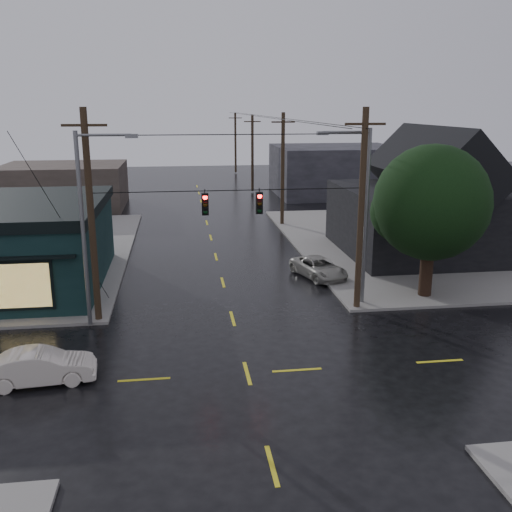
{
  "coord_description": "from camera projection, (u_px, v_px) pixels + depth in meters",
  "views": [
    {
      "loc": [
        -2.44,
        -20.35,
        10.21
      ],
      "look_at": [
        1.17,
        5.99,
        3.17
      ],
      "focal_mm": 40.0,
      "sensor_mm": 36.0,
      "label": 1
    }
  ],
  "objects": [
    {
      "name": "utility_pole_far_c",
      "position": [
        236.0,
        173.0,
        88.4
      ],
      "size": [
        2.0,
        0.32,
        9.15
      ],
      "primitive_type": null,
      "color": "black",
      "rests_on": "ground"
    },
    {
      "name": "utility_pole_nw",
      "position": [
        99.0,
        321.0,
        27.8
      ],
      "size": [
        2.0,
        0.32,
        10.15
      ],
      "primitive_type": null,
      "color": "black",
      "rests_on": "ground"
    },
    {
      "name": "suv_silver",
      "position": [
        319.0,
        268.0,
        34.8
      ],
      "size": [
        3.25,
        4.78,
        1.22
      ],
      "primitive_type": "imported",
      "rotation": [
        0.0,
        0.0,
        0.31
      ],
      "color": "#99968D",
      "rests_on": "ground"
    },
    {
      "name": "utility_pole_far_b",
      "position": [
        252.0,
        192.0,
        69.25
      ],
      "size": [
        2.0,
        0.32,
        9.15
      ],
      "primitive_type": null,
      "color": "black",
      "rests_on": "ground"
    },
    {
      "name": "span_signal_assembly",
      "position": [
        232.0,
        203.0,
        27.2
      ],
      "size": [
        13.0,
        0.48,
        1.23
      ],
      "color": "black",
      "rests_on": "ground"
    },
    {
      "name": "sedan_cream",
      "position": [
        41.0,
        367.0,
        21.48
      ],
      "size": [
        4.16,
        1.82,
        1.33
      ],
      "primitive_type": "imported",
      "rotation": [
        0.0,
        0.0,
        1.67
      ],
      "color": "silver",
      "rests_on": "ground"
    },
    {
      "name": "streetlight_nw",
      "position": [
        91.0,
        327.0,
        27.09
      ],
      "size": [
        5.4,
        0.3,
        9.15
      ],
      "primitive_type": null,
      "color": "slate",
      "rests_on": "ground"
    },
    {
      "name": "ne_building",
      "position": [
        432.0,
        191.0,
        39.53
      ],
      "size": [
        12.6,
        11.6,
        8.75
      ],
      "color": "black",
      "rests_on": "ground"
    },
    {
      "name": "corner_tree",
      "position": [
        432.0,
        203.0,
        29.95
      ],
      "size": [
        6.12,
        6.12,
        8.17
      ],
      "color": "black",
      "rests_on": "ground"
    },
    {
      "name": "ground_plane",
      "position": [
        247.0,
        373.0,
        22.43
      ],
      "size": [
        160.0,
        160.0,
        0.0
      ],
      "primitive_type": "plane",
      "color": "black"
    },
    {
      "name": "bg_building_east",
      "position": [
        336.0,
        170.0,
        66.9
      ],
      "size": [
        14.0,
        12.0,
        5.6
      ],
      "primitive_type": "cube",
      "color": "#232428",
      "rests_on": "ground"
    },
    {
      "name": "utility_pole_far_a",
      "position": [
        282.0,
        225.0,
        50.09
      ],
      "size": [
        2.0,
        0.32,
        9.65
      ],
      "primitive_type": null,
      "color": "black",
      "rests_on": "ground"
    },
    {
      "name": "streetlight_ne",
      "position": [
        362.0,
        304.0,
        30.24
      ],
      "size": [
        5.4,
        0.3,
        9.15
      ],
      "primitive_type": null,
      "color": "slate",
      "rests_on": "ground"
    },
    {
      "name": "sidewalk_ne",
      "position": [
        472.0,
        240.0,
        44.19
      ],
      "size": [
        28.0,
        28.0,
        0.15
      ],
      "primitive_type": "cube",
      "color": "gray",
      "rests_on": "ground"
    },
    {
      "name": "utility_pole_ne",
      "position": [
        356.0,
        309.0,
        29.5
      ],
      "size": [
        2.0,
        0.32,
        10.15
      ],
      "primitive_type": null,
      "color": "black",
      "rests_on": "ground"
    },
    {
      "name": "bg_building_west",
      "position": [
        64.0,
        186.0,
        58.33
      ],
      "size": [
        12.0,
        10.0,
        4.4
      ],
      "primitive_type": "cube",
      "color": "#382F28",
      "rests_on": "ground"
    }
  ]
}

